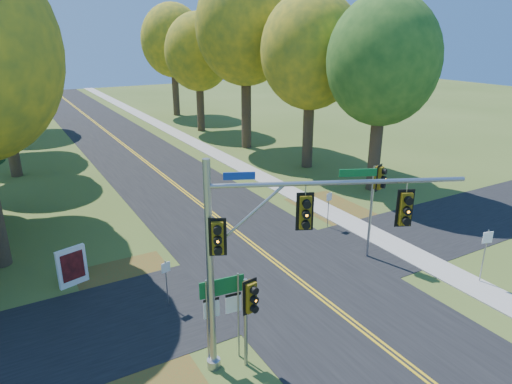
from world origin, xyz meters
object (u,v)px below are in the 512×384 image
traffic_mast (274,240)px  info_kiosk (72,267)px  east_signal_pole (377,188)px  route_sign_cluster (223,302)px

traffic_mast → info_kiosk: bearing=143.9°
traffic_mast → east_signal_pole: size_ratio=1.52×
traffic_mast → info_kiosk: traffic_mast is taller
east_signal_pole → route_sign_cluster: (-9.38, -3.01, -1.31)m
traffic_mast → info_kiosk: (-4.75, 8.53, -3.65)m
east_signal_pole → info_kiosk: east_signal_pole is taller
east_signal_pole → info_kiosk: (-12.86, 4.53, -2.67)m
route_sign_cluster → info_kiosk: route_sign_cluster is taller
traffic_mast → east_signal_pole: traffic_mast is taller
traffic_mast → route_sign_cluster: 2.81m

